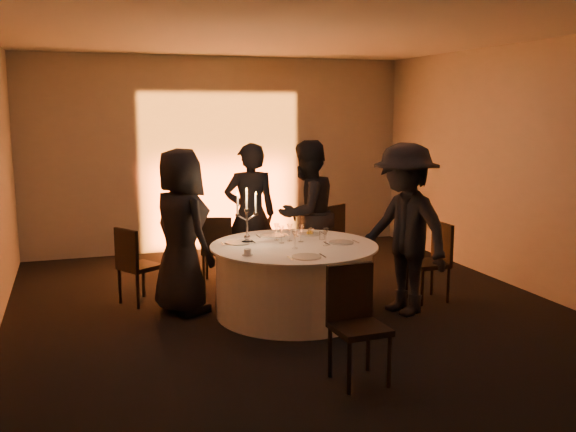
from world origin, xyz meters
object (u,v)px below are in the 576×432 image
object	(u,v)px
chair_back_left	(217,246)
guest_back_right	(307,214)
coffee_cup	(247,252)
guest_left	(181,231)
chair_left	(134,262)
candelabra	(247,224)
chair_back_right	(327,237)
chair_right	(434,257)
guest_right	(405,229)
banquet_table	(294,279)
chair_front	(355,316)
guest_back_left	(250,214)

from	to	relation	value
chair_back_left	guest_back_right	size ratio (longest dim) A/B	0.48
chair_back_left	coffee_cup	xyz separation A→B (m)	(-0.08, -1.76, 0.31)
chair_back_left	guest_left	size ratio (longest dim) A/B	0.49
chair_left	guest_back_right	bearing A→B (deg)	-117.18
candelabra	guest_left	bearing A→B (deg)	160.85
guest_left	candelabra	world-z (taller)	guest_left
chair_back_right	guest_back_right	world-z (taller)	guest_back_right
chair_back_left	chair_right	xyz separation A→B (m)	(2.23, -1.47, 0.02)
chair_right	candelabra	distance (m)	2.23
guest_back_right	guest_right	size ratio (longest dim) A/B	0.98
guest_right	candelabra	xyz separation A→B (m)	(-1.60, 0.57, 0.06)
guest_right	chair_right	bearing A→B (deg)	102.02
banquet_table	chair_back_right	bearing A→B (deg)	54.01
banquet_table	chair_right	bearing A→B (deg)	-1.04
guest_back_right	candelabra	xyz separation A→B (m)	(-0.99, -0.83, 0.07)
banquet_table	chair_back_left	world-z (taller)	chair_back_left
guest_right	candelabra	bearing A→B (deg)	-125.56
guest_right	banquet_table	bearing A→B (deg)	-122.09
chair_back_left	chair_right	size ratio (longest dim) A/B	0.97
chair_back_right	chair_right	bearing A→B (deg)	90.49
guest_back_right	candelabra	distance (m)	1.30
chair_front	guest_right	distance (m)	1.92
chair_right	chair_front	xyz separation A→B (m)	(-1.79, -1.73, 0.03)
chair_back_left	banquet_table	bearing A→B (deg)	128.50
candelabra	chair_front	bearing A→B (deg)	-79.35
guest_left	chair_left	bearing A→B (deg)	24.66
chair_back_left	guest_right	size ratio (longest dim) A/B	0.47
guest_back_left	candelabra	size ratio (longest dim) A/B	2.93
chair_right	guest_left	xyz separation A→B (m)	(-2.84, 0.50, 0.39)
banquet_table	guest_back_left	xyz separation A→B (m)	(-0.12, 1.32, 0.51)
chair_back_right	guest_back_left	distance (m)	1.06
chair_left	guest_back_left	world-z (taller)	guest_back_left
coffee_cup	guest_right	bearing A→B (deg)	-0.19
banquet_table	chair_back_right	size ratio (longest dim) A/B	1.82
guest_back_right	chair_back_right	bearing A→B (deg)	176.37
coffee_cup	candelabra	size ratio (longest dim) A/B	0.18
chair_back_left	chair_back_right	world-z (taller)	chair_back_right
chair_left	coffee_cup	xyz separation A→B (m)	(1.00, -1.23, 0.30)
guest_back_left	chair_front	bearing A→B (deg)	96.07
chair_front	coffee_cup	xyz separation A→B (m)	(-0.52, 1.43, 0.26)
guest_left	guest_back_right	size ratio (longest dim) A/B	0.99
chair_front	guest_back_right	xyz separation A→B (m)	(0.62, 2.82, 0.38)
guest_right	candelabra	world-z (taller)	guest_right
banquet_table	candelabra	size ratio (longest dim) A/B	2.94
chair_front	guest_back_right	size ratio (longest dim) A/B	0.52
banquet_table	guest_back_right	xyz separation A→B (m)	(0.54, 1.07, 0.53)
chair_left	guest_right	xyz separation A→B (m)	(2.75, -1.23, 0.43)
guest_back_left	guest_back_right	distance (m)	0.71
chair_back_left	coffee_cup	distance (m)	1.79
chair_back_right	chair_front	bearing A→B (deg)	38.96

